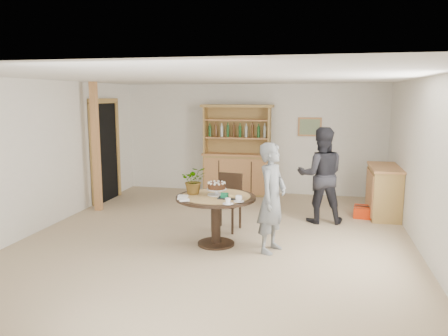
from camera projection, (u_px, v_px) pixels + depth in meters
ground at (217, 239)px, 6.91m from camera, size 7.00×7.00×0.00m
room_shell at (217, 129)px, 6.64m from camera, size 6.04×7.04×2.52m
doorway at (105, 149)px, 9.28m from camera, size 0.13×1.10×2.18m
pine_post at (96, 147)px, 8.44m from camera, size 0.12×0.12×2.50m
hutch at (237, 164)px, 9.99m from camera, size 1.62×0.54×2.04m
sideboard at (384, 191)px, 8.18m from camera, size 0.54×1.26×0.94m
dining_table at (216, 206)px, 6.54m from camera, size 1.20×1.20×0.76m
dining_chair at (228, 198)px, 7.35m from camera, size 0.49×0.49×0.95m
birthday_cake at (217, 187)px, 6.55m from camera, size 0.30×0.30×0.20m
flower_vase at (194, 180)px, 6.61m from camera, size 0.47×0.44×0.42m
gift_tray at (228, 197)px, 6.35m from camera, size 0.30×0.20×0.08m
coffee_cup_a at (239, 199)px, 6.16m from camera, size 0.15×0.15×0.09m
coffee_cup_b at (228, 202)px, 6.02m from camera, size 0.15×0.15×0.08m
napkins at (183, 198)px, 6.30m from camera, size 0.24×0.33×0.03m
teen_boy at (272, 198)px, 6.23m from camera, size 0.54×0.67×1.59m
adult_person at (321, 175)px, 7.70m from camera, size 0.90×0.75×1.70m
red_suitcase at (371, 212)px, 8.09m from camera, size 0.64×0.46×0.21m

